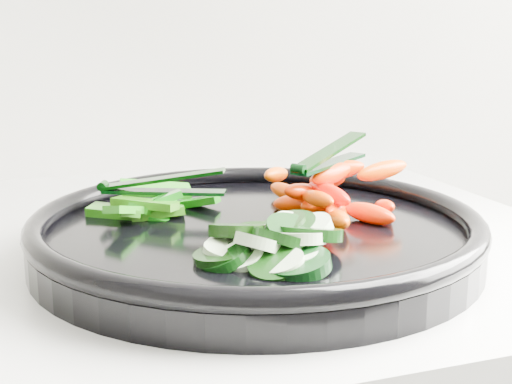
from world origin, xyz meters
name	(u,v)px	position (x,y,z in m)	size (l,w,h in m)	color
veggie_tray	(256,232)	(0.70, 1.61, 0.95)	(0.46, 0.46, 0.04)	black
cucumber_pile	(268,243)	(0.68, 1.54, 0.96)	(0.13, 0.13, 0.04)	black
carrot_pile	(329,193)	(0.78, 1.64, 0.97)	(0.14, 0.16, 0.05)	#FF5C00
pepper_pile	(150,205)	(0.63, 1.68, 0.96)	(0.12, 0.10, 0.04)	#0E740B
tong_carrot	(328,158)	(0.78, 1.64, 1.00)	(0.10, 0.08, 0.02)	black
tong_pepper	(159,185)	(0.63, 1.69, 0.98)	(0.11, 0.06, 0.02)	black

